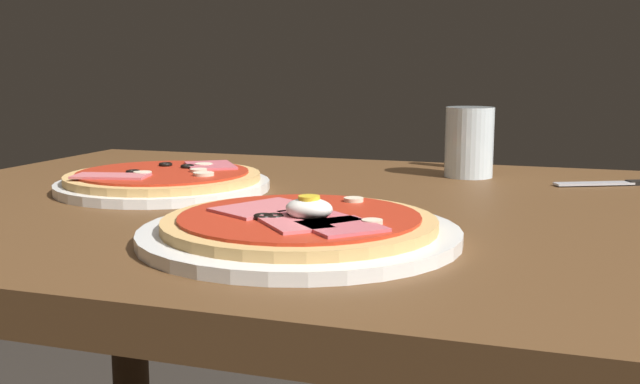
# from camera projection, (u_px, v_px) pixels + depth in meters

# --- Properties ---
(dining_table) EXTENTS (1.17, 0.83, 0.74)m
(dining_table) POSITION_uv_depth(u_px,v_px,m) (330.00, 295.00, 0.93)
(dining_table) COLOR brown
(dining_table) RESTS_ON ground
(pizza_foreground) EXTENTS (0.30, 0.30, 0.05)m
(pizza_foreground) POSITION_uv_depth(u_px,v_px,m) (300.00, 229.00, 0.71)
(pizza_foreground) COLOR white
(pizza_foreground) RESTS_ON dining_table
(pizza_across_left) EXTENTS (0.28, 0.28, 0.03)m
(pizza_across_left) POSITION_uv_depth(u_px,v_px,m) (164.00, 181.00, 1.00)
(pizza_across_left) COLOR white
(pizza_across_left) RESTS_ON dining_table
(water_glass_near) EXTENTS (0.07, 0.07, 0.10)m
(water_glass_near) POSITION_uv_depth(u_px,v_px,m) (469.00, 147.00, 1.11)
(water_glass_near) COLOR silver
(water_glass_near) RESTS_ON dining_table
(knife) EXTENTS (0.18, 0.10, 0.01)m
(knife) POSITION_uv_depth(u_px,v_px,m) (633.00, 183.00, 1.04)
(knife) COLOR silver
(knife) RESTS_ON dining_table
(salt_shaker) EXTENTS (0.03, 0.03, 0.07)m
(salt_shaker) POSITION_uv_depth(u_px,v_px,m) (454.00, 147.00, 1.22)
(salt_shaker) COLOR white
(salt_shaker) RESTS_ON dining_table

